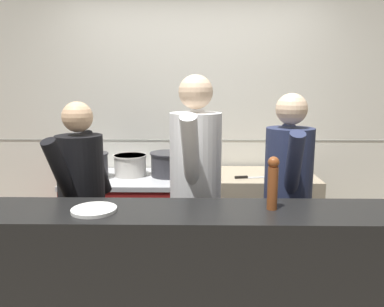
% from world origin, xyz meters
% --- Properties ---
extents(wall_back_tiled, '(8.00, 0.06, 2.60)m').
position_xyz_m(wall_back_tiled, '(0.00, 1.50, 1.30)').
color(wall_back_tiled, silver).
rests_on(wall_back_tiled, ground_plane).
extents(oven_range, '(1.09, 0.71, 0.87)m').
position_xyz_m(oven_range, '(-0.56, 1.10, 0.44)').
color(oven_range, maroon).
rests_on(oven_range, ground_plane).
extents(prep_counter, '(1.05, 0.65, 0.90)m').
position_xyz_m(prep_counter, '(0.55, 1.10, 0.45)').
color(prep_counter, gray).
rests_on(prep_counter, ground_plane).
extents(pass_counter, '(2.81, 0.45, 1.00)m').
position_xyz_m(pass_counter, '(-0.01, -0.16, 0.50)').
color(pass_counter, black).
rests_on(pass_counter, ground_plane).
extents(stock_pot, '(0.29, 0.29, 0.22)m').
position_xyz_m(stock_pot, '(-0.88, 1.04, 0.99)').
color(stock_pot, '#2D2D33').
rests_on(stock_pot, oven_range).
extents(sauce_pot, '(0.30, 0.30, 0.19)m').
position_xyz_m(sauce_pot, '(-0.57, 1.14, 0.97)').
color(sauce_pot, beige).
rests_on(sauce_pot, oven_range).
extents(braising_pot, '(0.34, 0.34, 0.21)m').
position_xyz_m(braising_pot, '(-0.21, 1.14, 0.99)').
color(braising_pot, '#2D2D33').
rests_on(braising_pot, oven_range).
extents(chefs_knife, '(0.37, 0.09, 0.02)m').
position_xyz_m(chefs_knife, '(0.50, 0.96, 0.91)').
color(chefs_knife, '#B7BABF').
rests_on(chefs_knife, prep_counter).
extents(plated_dish_main, '(0.25, 0.25, 0.02)m').
position_xyz_m(plated_dish_main, '(-0.52, -0.19, 1.01)').
color(plated_dish_main, white).
rests_on(plated_dish_main, pass_counter).
extents(pepper_mill, '(0.06, 0.06, 0.30)m').
position_xyz_m(pepper_mill, '(0.46, -0.14, 1.16)').
color(pepper_mill, brown).
rests_on(pepper_mill, pass_counter).
extents(chef_head_cook, '(0.41, 0.68, 1.57)m').
position_xyz_m(chef_head_cook, '(-0.77, 0.38, 0.88)').
color(chef_head_cook, black).
rests_on(chef_head_cook, ground_plane).
extents(chef_sous, '(0.40, 0.77, 1.75)m').
position_xyz_m(chef_sous, '(0.03, 0.39, 0.97)').
color(chef_sous, black).
rests_on(chef_sous, ground_plane).
extents(chef_line, '(0.36, 0.71, 1.63)m').
position_xyz_m(chef_line, '(0.68, 0.42, 0.91)').
color(chef_line, black).
rests_on(chef_line, ground_plane).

